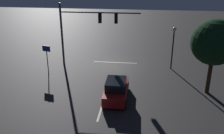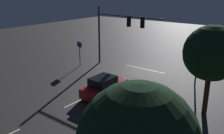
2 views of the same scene
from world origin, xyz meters
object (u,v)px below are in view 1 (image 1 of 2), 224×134
Objects in this scene: route_sign at (47,53)px; tree_left_near at (214,42)px; street_lamp_left_kerb at (173,40)px; traffic_signal_assembly at (86,24)px; car_approaching at (116,89)px.

tree_left_near reaches higher than route_sign.
traffic_signal_assembly is at bearing 0.13° from street_lamp_left_kerb.
route_sign is 0.45× the size of tree_left_near.
street_lamp_left_kerb is 5.98m from tree_left_near.
street_lamp_left_kerb reaches higher than car_approaching.
traffic_signal_assembly is 1.95× the size of car_approaching.
tree_left_near is at bearing 169.71° from route_sign.
traffic_signal_assembly is 1.87× the size of street_lamp_left_kerb.
route_sign is at bearing 10.77° from street_lamp_left_kerb.
traffic_signal_assembly is 2.93× the size of route_sign.
car_approaching is 1.50× the size of route_sign.
tree_left_near reaches higher than street_lamp_left_kerb.
tree_left_near is at bearing 156.04° from traffic_signal_assembly.
car_approaching is at bearing 14.08° from tree_left_near.
car_approaching is at bearing 148.05° from route_sign.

